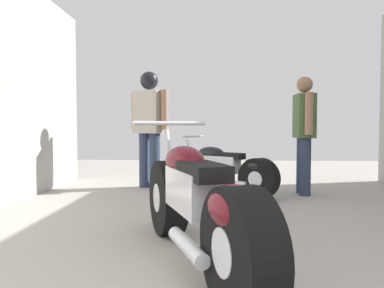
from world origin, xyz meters
name	(u,v)px	position (x,y,z in m)	size (l,w,h in m)	color
ground_plane	(241,234)	(0.00, 3.05, 0.00)	(14.64, 14.64, 0.00)	#A8A399
motorcycle_maroon_cruiser	(196,204)	(-0.37, 2.28, 0.42)	(1.01, 2.08, 1.01)	black
motorcycle_black_naked	(223,170)	(-0.08, 5.04, 0.34)	(1.53, 1.23, 0.83)	black
mechanic_in_blue	(304,128)	(1.06, 5.04, 0.94)	(0.25, 0.67, 1.67)	#2D3851
mechanic_with_helmet	(149,119)	(-1.22, 5.50, 1.09)	(0.67, 0.46, 1.82)	#2D3851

